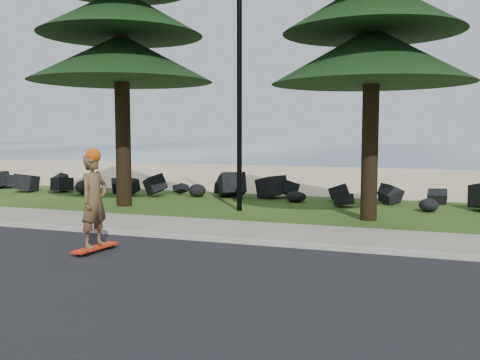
% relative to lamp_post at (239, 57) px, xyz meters
% --- Properties ---
extents(ground, '(160.00, 160.00, 0.00)m').
position_rel_lamp_post_xyz_m(ground, '(0.00, -3.20, -4.13)').
color(ground, '#2A4716').
rests_on(ground, ground).
extents(road, '(160.00, 7.00, 0.02)m').
position_rel_lamp_post_xyz_m(road, '(0.00, -7.70, -4.12)').
color(road, black).
rests_on(road, ground).
extents(kerb, '(160.00, 0.20, 0.10)m').
position_rel_lamp_post_xyz_m(kerb, '(0.00, -4.10, -4.08)').
color(kerb, '#AFAC9D').
rests_on(kerb, ground).
extents(sidewalk, '(160.00, 2.00, 0.08)m').
position_rel_lamp_post_xyz_m(sidewalk, '(0.00, -3.00, -4.09)').
color(sidewalk, gray).
rests_on(sidewalk, ground).
extents(beach_sand, '(160.00, 15.00, 0.01)m').
position_rel_lamp_post_xyz_m(beach_sand, '(0.00, 11.30, -4.13)').
color(beach_sand, tan).
rests_on(beach_sand, ground).
extents(ocean, '(160.00, 58.00, 0.01)m').
position_rel_lamp_post_xyz_m(ocean, '(0.00, 47.80, -4.13)').
color(ocean, '#3B5672').
rests_on(ocean, ground).
extents(seawall_boulders, '(60.00, 2.40, 1.10)m').
position_rel_lamp_post_xyz_m(seawall_boulders, '(0.00, 2.40, -4.13)').
color(seawall_boulders, black).
rests_on(seawall_boulders, ground).
extents(lamp_post, '(0.25, 0.14, 8.14)m').
position_rel_lamp_post_xyz_m(lamp_post, '(0.00, 0.00, 0.00)').
color(lamp_post, black).
rests_on(lamp_post, ground).
extents(skateboarder, '(0.47, 1.02, 1.85)m').
position_rel_lamp_post_xyz_m(skateboarder, '(-0.71, -5.69, -3.20)').
color(skateboarder, red).
rests_on(skateboarder, ground).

